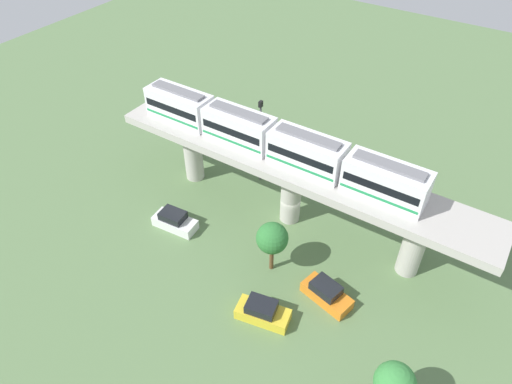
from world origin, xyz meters
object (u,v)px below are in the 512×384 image
(tree_mid_lot, at_px, (395,383))
(signal_post, at_px, (260,139))
(parked_car_yellow, at_px, (263,312))
(tree_near_viaduct, at_px, (272,238))
(train, at_px, (272,139))
(parked_car_orange, at_px, (326,293))
(parked_car_white, at_px, (175,221))

(tree_mid_lot, distance_m, signal_post, 25.60)
(tree_mid_lot, height_order, signal_post, signal_post)
(parked_car_yellow, bearing_deg, tree_near_viaduct, 12.19)
(signal_post, bearing_deg, tree_near_viaduct, -142.66)
(train, height_order, parked_car_orange, train)
(tree_near_viaduct, bearing_deg, parked_car_white, 94.07)
(parked_car_yellow, height_order, tree_near_viaduct, tree_near_viaduct)
(parked_car_yellow, relative_size, parked_car_white, 1.03)
(parked_car_white, bearing_deg, parked_car_yellow, -113.18)
(parked_car_yellow, height_order, tree_mid_lot, tree_mid_lot)
(parked_car_yellow, bearing_deg, tree_mid_lot, -110.13)
(parked_car_yellow, bearing_deg, train, 17.47)
(train, relative_size, parked_car_white, 6.30)
(train, relative_size, signal_post, 2.91)
(parked_car_white, relative_size, tree_near_viaduct, 0.85)
(parked_car_orange, xyz_separation_m, tree_mid_lot, (-5.87, -7.29, 2.99))
(parked_car_white, xyz_separation_m, tree_near_viaduct, (0.73, -10.28, 2.97))
(tree_mid_lot, bearing_deg, signal_post, 51.70)
(parked_car_yellow, relative_size, signal_post, 0.47)
(parked_car_yellow, xyz_separation_m, signal_post, (14.26, 9.40, 4.49))
(parked_car_yellow, relative_size, tree_mid_lot, 0.88)
(parked_car_white, distance_m, tree_near_viaduct, 10.72)
(tree_near_viaduct, bearing_deg, parked_car_yellow, -156.09)
(train, distance_m, parked_car_yellow, 14.59)
(train, xyz_separation_m, parked_car_white, (-6.95, 6.26, -7.63))
(parked_car_yellow, xyz_separation_m, parked_car_white, (3.91, 12.33, 0.00))
(parked_car_orange, height_order, parked_car_yellow, same)
(tree_near_viaduct, bearing_deg, signal_post, 37.34)
(parked_car_yellow, relative_size, tree_near_viaduct, 0.88)
(tree_mid_lot, bearing_deg, train, 53.37)
(train, height_order, parked_car_yellow, train)
(train, xyz_separation_m, signal_post, (3.40, 3.33, -3.14))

